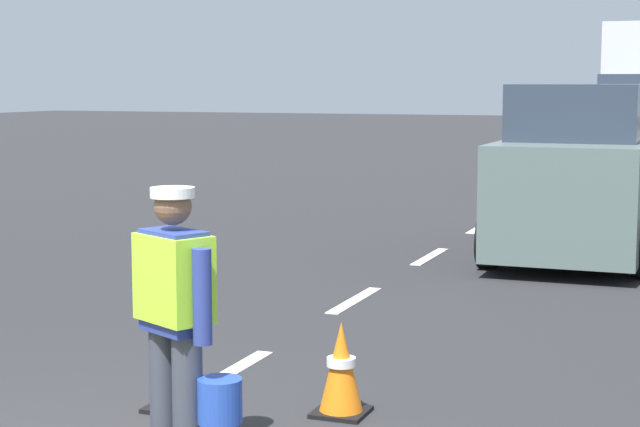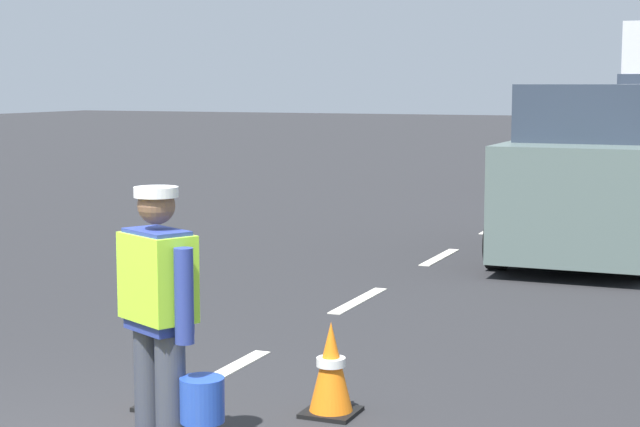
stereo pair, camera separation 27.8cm
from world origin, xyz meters
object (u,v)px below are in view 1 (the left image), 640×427
object	(u,v)px
road_worker	(178,313)
car_outgoing_ahead	(580,177)
traffic_cone_near	(174,370)
car_oncoming_third	(589,117)
traffic_cone_far	(341,369)

from	to	relation	value
road_worker	car_outgoing_ahead	size ratio (longest dim) A/B	0.40
road_worker	traffic_cone_near	bearing A→B (deg)	120.62
traffic_cone_near	car_oncoming_third	world-z (taller)	car_oncoming_third
car_oncoming_third	traffic_cone_far	bearing A→B (deg)	-85.71
traffic_cone_far	car_outgoing_ahead	world-z (taller)	car_outgoing_ahead
car_outgoing_ahead	road_worker	bearing A→B (deg)	-97.76
traffic_cone_near	car_oncoming_third	distance (m)	36.03
traffic_cone_far	car_oncoming_third	distance (m)	35.78
road_worker	traffic_cone_near	xyz separation A→B (m)	(-0.58, 0.98, -0.65)
road_worker	car_outgoing_ahead	bearing A→B (deg)	82.24
road_worker	car_oncoming_third	distance (m)	37.03
car_outgoing_ahead	traffic_cone_far	bearing A→B (deg)	-94.90
traffic_cone_near	car_oncoming_third	size ratio (longest dim) A/B	0.14
traffic_cone_far	car_oncoming_third	world-z (taller)	car_oncoming_third
traffic_cone_near	road_worker	bearing A→B (deg)	-59.38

